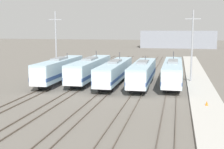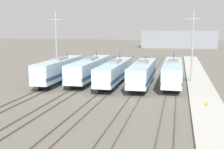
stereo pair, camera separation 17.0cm
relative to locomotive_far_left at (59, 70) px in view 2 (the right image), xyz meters
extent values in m
plane|color=#666059|center=(9.53, -7.22, -2.24)|extent=(400.00, 400.00, 0.00)
cube|color=#4C4238|center=(-0.72, -7.22, -2.17)|extent=(0.07, 120.00, 0.15)
cube|color=#4C4238|center=(0.72, -7.22, -2.17)|extent=(0.07, 120.00, 0.15)
cube|color=#4C4238|center=(4.05, -7.22, -2.17)|extent=(0.07, 120.00, 0.15)
cube|color=#4C4238|center=(5.48, -7.22, -2.17)|extent=(0.07, 120.00, 0.15)
cube|color=#4C4238|center=(8.82, -7.22, -2.17)|extent=(0.07, 120.00, 0.15)
cube|color=#4C4238|center=(10.25, -7.22, -2.17)|extent=(0.07, 120.00, 0.15)
cube|color=#4C4238|center=(13.58, -7.22, -2.17)|extent=(0.07, 120.00, 0.15)
cube|color=#4C4238|center=(15.02, -7.22, -2.17)|extent=(0.07, 120.00, 0.15)
cube|color=#4C4238|center=(18.35, -7.22, -2.17)|extent=(0.07, 120.00, 0.15)
cube|color=#4C4238|center=(19.78, -7.22, -2.17)|extent=(0.07, 120.00, 0.15)
cube|color=#232326|center=(0.00, -3.85, -1.77)|extent=(2.36, 3.84, 0.95)
cube|color=#232326|center=(0.00, 4.87, -1.77)|extent=(2.36, 3.84, 0.95)
cube|color=#9EBCCC|center=(0.00, 0.51, 0.24)|extent=(2.78, 17.44, 3.07)
cube|color=navy|center=(0.00, 0.51, -0.37)|extent=(2.82, 17.48, 0.55)
cube|color=silver|center=(0.00, -7.29, 0.01)|extent=(2.55, 2.04, 2.61)
cube|color=black|center=(0.00, -8.23, 0.58)|extent=(2.17, 0.08, 0.73)
cube|color=gray|center=(0.00, 0.51, 1.95)|extent=(1.53, 4.36, 0.35)
cylinder|color=#38383D|center=(0.00, 4.35, 2.18)|extent=(0.12, 0.12, 0.82)
cube|color=#232326|center=(4.77, -1.92, -1.77)|extent=(2.63, 4.24, 0.95)
cube|color=#232326|center=(4.77, 7.71, -1.77)|extent=(2.63, 4.24, 0.95)
cube|color=#9EBCCC|center=(4.77, 2.90, 0.17)|extent=(3.10, 19.27, 2.93)
cube|color=navy|center=(4.77, 2.90, -0.42)|extent=(3.14, 19.31, 0.53)
cube|color=silver|center=(4.77, -5.94, -0.05)|extent=(2.85, 1.80, 2.49)
cube|color=black|center=(4.77, -6.76, 0.50)|extent=(2.42, 0.08, 0.70)
cube|color=gray|center=(4.77, 2.90, 1.81)|extent=(1.70, 4.82, 0.35)
cylinder|color=#38383D|center=(4.77, 7.13, 2.26)|extent=(0.12, 0.12, 1.25)
cube|color=#232326|center=(9.53, -3.49, -1.77)|extent=(2.43, 4.27, 0.95)
cube|color=#232326|center=(9.53, 6.22, -1.77)|extent=(2.43, 4.27, 0.95)
cube|color=#9EBCCC|center=(9.53, 1.37, 0.07)|extent=(2.86, 19.42, 2.73)
cube|color=navy|center=(9.53, 1.37, -0.48)|extent=(2.90, 19.46, 0.49)
cube|color=silver|center=(9.53, -7.59, -0.13)|extent=(2.63, 1.71, 2.32)
cube|color=black|center=(9.53, -8.36, 0.38)|extent=(2.23, 0.08, 0.65)
cube|color=gray|center=(9.53, 1.37, 1.61)|extent=(1.57, 4.86, 0.35)
cylinder|color=#38383D|center=(9.53, 5.64, 2.13)|extent=(0.12, 0.12, 1.40)
cube|color=#232326|center=(14.30, -3.90, -1.77)|extent=(2.51, 3.85, 0.95)
cube|color=#232326|center=(14.30, 4.85, -1.77)|extent=(2.51, 3.85, 0.95)
cube|color=#9EBCCC|center=(14.30, 0.48, 0.11)|extent=(2.95, 17.51, 2.81)
cube|color=navy|center=(14.30, 0.48, -0.45)|extent=(2.99, 17.55, 0.51)
cube|color=silver|center=(14.30, -7.13, -0.10)|extent=(2.71, 2.50, 2.39)
cube|color=black|center=(14.30, -8.30, 0.42)|extent=(2.31, 0.08, 0.67)
cube|color=gray|center=(14.30, 0.48, 1.69)|extent=(1.62, 4.38, 0.35)
cylinder|color=#38383D|center=(14.30, 4.33, 1.93)|extent=(0.12, 0.12, 0.83)
cube|color=#232326|center=(19.07, -2.18, -1.77)|extent=(2.50, 4.27, 0.95)
cube|color=#232326|center=(19.07, 7.51, -1.77)|extent=(2.50, 4.27, 0.95)
cube|color=#9EBCCC|center=(19.07, 2.67, 0.12)|extent=(2.94, 19.39, 2.83)
cube|color=navy|center=(19.07, 2.67, -0.45)|extent=(2.98, 19.43, 0.51)
cube|color=silver|center=(19.07, -6.06, -0.09)|extent=(2.70, 2.12, 2.40)
cube|color=black|center=(19.07, -7.05, 0.44)|extent=(2.30, 0.08, 0.67)
cube|color=gray|center=(19.07, 2.67, 1.71)|extent=(1.62, 4.85, 0.35)
cylinder|color=#38383D|center=(19.07, 6.93, 2.26)|extent=(0.12, 0.12, 1.46)
cylinder|color=gray|center=(-2.49, 5.24, 3.95)|extent=(0.29, 0.29, 12.39)
cube|color=gray|center=(-2.49, 5.24, 8.66)|extent=(2.54, 0.16, 0.16)
cylinder|color=gray|center=(22.15, 5.24, 3.95)|extent=(0.29, 0.29, 12.39)
cube|color=gray|center=(22.15, 5.24, 8.66)|extent=(2.54, 0.16, 0.16)
cube|color=#B7B5AD|center=(23.48, -7.22, -2.09)|extent=(4.00, 120.00, 0.31)
cone|color=orange|center=(23.34, -12.06, -1.67)|extent=(0.35, 0.35, 0.53)
cube|color=gray|center=(19.63, 99.88, 1.72)|extent=(34.01, 9.87, 7.93)
camera|label=1|loc=(19.80, -49.56, 7.22)|focal=50.00mm
camera|label=2|loc=(19.96, -49.52, 7.22)|focal=50.00mm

